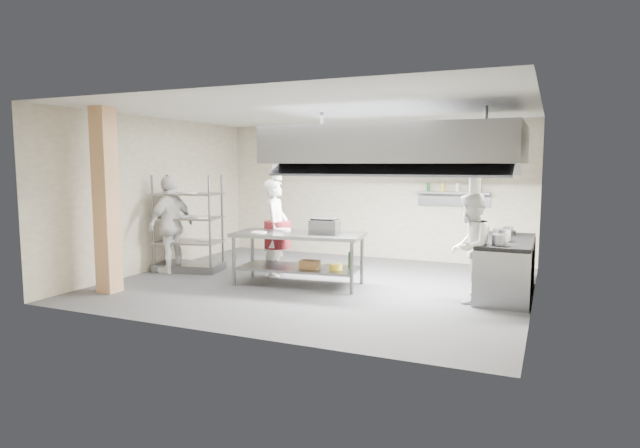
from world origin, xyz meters
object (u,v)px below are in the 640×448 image
at_px(chef_line, 470,248).
at_px(chef_plating, 171,225).
at_px(cooking_range, 506,269).
at_px(griddle, 325,227).
at_px(island, 298,259).
at_px(pass_rack, 188,223).
at_px(stockpot, 502,235).
at_px(chef_head, 276,228).

height_order(chef_line, chef_plating, chef_plating).
distance_m(cooking_range, griddle, 3.04).
relative_size(island, cooking_range, 1.12).
bearing_deg(cooking_range, pass_rack, -175.87).
relative_size(cooking_range, stockpot, 7.41).
height_order(pass_rack, chef_head, pass_rack).
bearing_deg(griddle, chef_line, -10.17).
relative_size(island, stockpot, 8.29).
xyz_separation_m(island, chef_line, (2.88, 0.02, 0.38)).
relative_size(island, chef_plating, 1.20).
bearing_deg(chef_head, griddle, -122.37).
xyz_separation_m(island, stockpot, (3.29, 0.46, 0.54)).
bearing_deg(chef_line, stockpot, 142.62).
bearing_deg(pass_rack, cooking_range, -8.29).
relative_size(island, pass_rack, 1.19).
xyz_separation_m(chef_line, stockpot, (0.41, 0.44, 0.16)).
height_order(chef_head, chef_plating, chef_plating).
xyz_separation_m(cooking_range, chef_line, (-0.48, -0.67, 0.41)).
bearing_deg(island, chef_plating, 173.25).
distance_m(island, chef_line, 2.91).
bearing_deg(pass_rack, griddle, -14.78).
height_order(cooking_range, stockpot, stockpot).
bearing_deg(stockpot, chef_plating, -175.57).
distance_m(island, chef_plating, 2.76).
height_order(chef_line, griddle, chef_line).
distance_m(pass_rack, cooking_range, 5.92).
bearing_deg(griddle, cooking_range, 3.29).
relative_size(island, chef_line, 1.35).
bearing_deg(chef_line, chef_plating, -84.12).
bearing_deg(island, stockpot, 1.09).
relative_size(cooking_range, griddle, 4.19).
bearing_deg(stockpot, chef_head, 178.53).
bearing_deg(chef_head, chef_line, -111.14).
height_order(island, chef_head, chef_head).
distance_m(pass_rack, chef_line, 5.41).
distance_m(cooking_range, chef_plating, 6.14).
distance_m(cooking_range, stockpot, 0.62).
height_order(chef_head, stockpot, chef_head).
distance_m(island, stockpot, 3.37).
xyz_separation_m(cooking_range, chef_head, (-4.09, -0.13, 0.48)).
distance_m(chef_head, stockpot, 4.03).
bearing_deg(pass_rack, island, -18.46).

